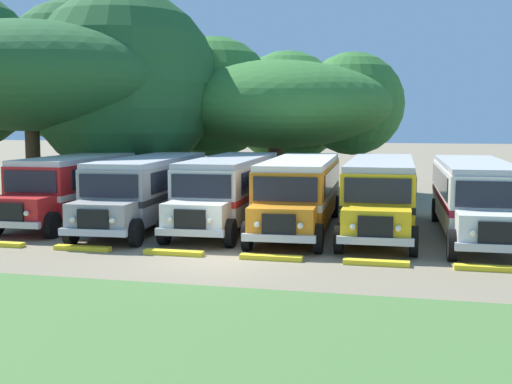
{
  "coord_description": "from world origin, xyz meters",
  "views": [
    {
      "loc": [
        5.85,
        -19.37,
        4.38
      ],
      "look_at": [
        0.0,
        5.21,
        1.6
      ],
      "focal_mm": 45.84,
      "sensor_mm": 36.0,
      "label": 1
    }
  ],
  "objects_px": {
    "parked_bus_slot_5": "(475,194)",
    "broad_shade_tree": "(277,104)",
    "parked_bus_slot_2": "(230,187)",
    "parked_bus_slot_4": "(381,191)",
    "secondary_tree": "(54,77)",
    "parked_bus_slot_0": "(84,183)",
    "parked_bus_slot_1": "(149,187)",
    "parked_bus_slot_3": "(300,190)"
  },
  "relations": [
    {
      "from": "parked_bus_slot_0",
      "to": "secondary_tree",
      "type": "height_order",
      "value": "secondary_tree"
    },
    {
      "from": "parked_bus_slot_5",
      "to": "parked_bus_slot_3",
      "type": "bearing_deg",
      "value": -92.26
    },
    {
      "from": "parked_bus_slot_3",
      "to": "parked_bus_slot_4",
      "type": "bearing_deg",
      "value": 91.49
    },
    {
      "from": "parked_bus_slot_4",
      "to": "parked_bus_slot_5",
      "type": "relative_size",
      "value": 1.0
    },
    {
      "from": "parked_bus_slot_1",
      "to": "parked_bus_slot_2",
      "type": "height_order",
      "value": "same"
    },
    {
      "from": "parked_bus_slot_4",
      "to": "secondary_tree",
      "type": "distance_m",
      "value": 19.07
    },
    {
      "from": "parked_bus_slot_1",
      "to": "parked_bus_slot_2",
      "type": "distance_m",
      "value": 3.41
    },
    {
      "from": "parked_bus_slot_3",
      "to": "parked_bus_slot_5",
      "type": "distance_m",
      "value": 6.72
    },
    {
      "from": "parked_bus_slot_0",
      "to": "parked_bus_slot_4",
      "type": "bearing_deg",
      "value": 87.93
    },
    {
      "from": "parked_bus_slot_0",
      "to": "parked_bus_slot_3",
      "type": "xyz_separation_m",
      "value": [
        9.88,
        -0.48,
        0.0
      ]
    },
    {
      "from": "parked_bus_slot_5",
      "to": "secondary_tree",
      "type": "height_order",
      "value": "secondary_tree"
    },
    {
      "from": "parked_bus_slot_3",
      "to": "broad_shade_tree",
      "type": "relative_size",
      "value": 0.77
    },
    {
      "from": "parked_bus_slot_2",
      "to": "parked_bus_slot_5",
      "type": "height_order",
      "value": "same"
    },
    {
      "from": "parked_bus_slot_4",
      "to": "broad_shade_tree",
      "type": "height_order",
      "value": "broad_shade_tree"
    },
    {
      "from": "parked_bus_slot_4",
      "to": "broad_shade_tree",
      "type": "xyz_separation_m",
      "value": [
        -6.66,
        11.93,
        3.76
      ]
    },
    {
      "from": "parked_bus_slot_2",
      "to": "parked_bus_slot_5",
      "type": "relative_size",
      "value": 1.0
    },
    {
      "from": "parked_bus_slot_2",
      "to": "broad_shade_tree",
      "type": "bearing_deg",
      "value": 179.73
    },
    {
      "from": "parked_bus_slot_5",
      "to": "secondary_tree",
      "type": "bearing_deg",
      "value": -107.19
    },
    {
      "from": "parked_bus_slot_3",
      "to": "broad_shade_tree",
      "type": "height_order",
      "value": "broad_shade_tree"
    },
    {
      "from": "parked_bus_slot_0",
      "to": "parked_bus_slot_3",
      "type": "relative_size",
      "value": 1.0
    },
    {
      "from": "parked_bus_slot_0",
      "to": "parked_bus_slot_5",
      "type": "xyz_separation_m",
      "value": [
        16.6,
        -0.56,
        0.0
      ]
    },
    {
      "from": "parked_bus_slot_0",
      "to": "broad_shade_tree",
      "type": "distance_m",
      "value": 13.85
    },
    {
      "from": "parked_bus_slot_1",
      "to": "parked_bus_slot_3",
      "type": "height_order",
      "value": "same"
    },
    {
      "from": "parked_bus_slot_4",
      "to": "parked_bus_slot_0",
      "type": "bearing_deg",
      "value": -92.09
    },
    {
      "from": "parked_bus_slot_0",
      "to": "parked_bus_slot_1",
      "type": "xyz_separation_m",
      "value": [
        3.49,
        -0.87,
        0.0
      ]
    },
    {
      "from": "parked_bus_slot_1",
      "to": "parked_bus_slot_5",
      "type": "relative_size",
      "value": 1.0
    },
    {
      "from": "parked_bus_slot_1",
      "to": "parked_bus_slot_5",
      "type": "distance_m",
      "value": 13.12
    },
    {
      "from": "parked_bus_slot_5",
      "to": "parked_bus_slot_2",
      "type": "bearing_deg",
      "value": -94.09
    },
    {
      "from": "parked_bus_slot_3",
      "to": "parked_bus_slot_5",
      "type": "relative_size",
      "value": 1.0
    },
    {
      "from": "parked_bus_slot_5",
      "to": "broad_shade_tree",
      "type": "distance_m",
      "value": 16.36
    },
    {
      "from": "parked_bus_slot_2",
      "to": "secondary_tree",
      "type": "height_order",
      "value": "secondary_tree"
    },
    {
      "from": "parked_bus_slot_2",
      "to": "parked_bus_slot_4",
      "type": "xyz_separation_m",
      "value": [
        6.27,
        -0.11,
        0.0
      ]
    },
    {
      "from": "parked_bus_slot_1",
      "to": "broad_shade_tree",
      "type": "bearing_deg",
      "value": 163.28
    },
    {
      "from": "parked_bus_slot_5",
      "to": "secondary_tree",
      "type": "distance_m",
      "value": 22.43
    },
    {
      "from": "parked_bus_slot_0",
      "to": "parked_bus_slot_3",
      "type": "distance_m",
      "value": 9.89
    },
    {
      "from": "parked_bus_slot_4",
      "to": "parked_bus_slot_5",
      "type": "distance_m",
      "value": 3.53
    },
    {
      "from": "parked_bus_slot_2",
      "to": "parked_bus_slot_3",
      "type": "bearing_deg",
      "value": 81.34
    },
    {
      "from": "parked_bus_slot_0",
      "to": "parked_bus_slot_2",
      "type": "relative_size",
      "value": 1.0
    },
    {
      "from": "parked_bus_slot_0",
      "to": "parked_bus_slot_3",
      "type": "bearing_deg",
      "value": 86.22
    },
    {
      "from": "parked_bus_slot_0",
      "to": "broad_shade_tree",
      "type": "bearing_deg",
      "value": 150.23
    },
    {
      "from": "parked_bus_slot_3",
      "to": "parked_bus_slot_4",
      "type": "relative_size",
      "value": 1.0
    },
    {
      "from": "parked_bus_slot_2",
      "to": "parked_bus_slot_4",
      "type": "height_order",
      "value": "same"
    }
  ]
}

